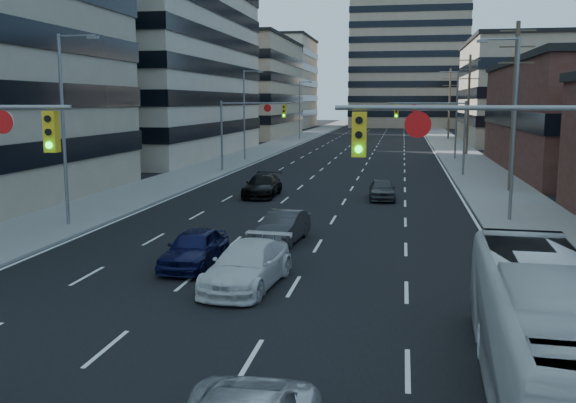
{
  "coord_description": "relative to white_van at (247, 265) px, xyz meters",
  "views": [
    {
      "loc": [
        5.14,
        -7.82,
        5.95
      ],
      "look_at": [
        0.94,
        15.78,
        2.2
      ],
      "focal_mm": 40.0,
      "sensor_mm": 36.0,
      "label": 1
    }
  ],
  "objects": [
    {
      "name": "sidewalk_right",
      "position": [
        11.18,
        118.22,
        -0.63
      ],
      "size": [
        5.0,
        300.0,
        0.15
      ],
      "primitive_type": "cube",
      "color": "slate",
      "rests_on": "ground"
    },
    {
      "name": "sedan_grey_right",
      "position": [
        3.69,
        19.58,
        -0.05
      ],
      "size": [
        1.77,
        3.95,
        1.32
      ],
      "primitive_type": "imported",
      "rotation": [
        0.0,
        0.0,
        0.06
      ],
      "color": "#38383B",
      "rests_on": "ground"
    },
    {
      "name": "signal_far_right",
      "position": [
        7.37,
        33.22,
        3.59
      ],
      "size": [
        6.09,
        0.33,
        6.0
      ],
      "color": "slate",
      "rests_on": "ground"
    },
    {
      "name": "transit_bus",
      "position": [
        7.77,
        -6.74,
        0.67
      ],
      "size": [
        2.71,
        10.0,
        2.76
      ],
      "primitive_type": "imported",
      "rotation": [
        0.0,
        0.0,
        -0.04
      ],
      "color": "silver",
      "rests_on": "ground"
    },
    {
      "name": "utility_pole_block",
      "position": [
        11.88,
        24.22,
        5.07
      ],
      "size": [
        2.2,
        0.28,
        11.0
      ],
      "color": "#4C3D2D",
      "rests_on": "ground"
    },
    {
      "name": "sedan_grey_center",
      "position": [
        -0.07,
        6.67,
        -0.04
      ],
      "size": [
        1.85,
        4.18,
        1.33
      ],
      "primitive_type": "imported",
      "rotation": [
        0.0,
        0.0,
        -0.11
      ],
      "color": "#2C2C2E",
      "rests_on": "ground"
    },
    {
      "name": "streetlight_right_far",
      "position": [
        10.02,
        48.22,
        4.34
      ],
      "size": [
        2.03,
        0.22,
        9.0
      ],
      "color": "slate",
      "rests_on": "ground"
    },
    {
      "name": "sidewalk_left",
      "position": [
        -11.82,
        118.22,
        -0.63
      ],
      "size": [
        5.0,
        300.0,
        0.15
      ],
      "primitive_type": "cube",
      "color": "slate",
      "rests_on": "ground"
    },
    {
      "name": "road_surface",
      "position": [
        -0.32,
        118.22,
        -0.7
      ],
      "size": [
        18.0,
        300.0,
        0.02
      ],
      "primitive_type": "cube",
      "color": "black",
      "rests_on": "ground"
    },
    {
      "name": "signal_far_left",
      "position": [
        -8.0,
        33.22,
        3.59
      ],
      "size": [
        6.09,
        0.33,
        6.0
      ],
      "color": "slate",
      "rests_on": "ground"
    },
    {
      "name": "apartment_tower",
      "position": [
        5.68,
        138.22,
        28.29
      ],
      "size": [
        26.0,
        26.0,
        58.0
      ],
      "primitive_type": "cube",
      "color": "gray",
      "rests_on": "ground"
    },
    {
      "name": "utility_pole_distant",
      "position": [
        11.88,
        84.22,
        5.07
      ],
      "size": [
        2.2,
        0.28,
        11.0
      ],
      "color": "#4C3D2D",
      "rests_on": "ground"
    },
    {
      "name": "streetlight_left_near",
      "position": [
        -10.66,
        8.22,
        4.34
      ],
      "size": [
        2.03,
        0.22,
        9.0
      ],
      "color": "slate",
      "rests_on": "ground"
    },
    {
      "name": "office_right_far",
      "position": [
        24.68,
        76.22,
        6.29
      ],
      "size": [
        22.0,
        28.0,
        14.0
      ],
      "primitive_type": "cube",
      "color": "gray",
      "rests_on": "ground"
    },
    {
      "name": "streetlight_left_far",
      "position": [
        -10.66,
        78.22,
        4.34
      ],
      "size": [
        2.03,
        0.22,
        9.0
      ],
      "color": "slate",
      "rests_on": "ground"
    },
    {
      "name": "bg_block_right",
      "position": [
        31.68,
        118.22,
        5.29
      ],
      "size": [
        22.0,
        22.0,
        12.0
      ],
      "primitive_type": "cube",
      "color": "gray",
      "rests_on": "ground"
    },
    {
      "name": "sedan_black_far",
      "position": [
        -3.78,
        19.53,
        -0.02
      ],
      "size": [
        1.99,
        4.79,
        1.39
      ],
      "primitive_type": "imported",
      "rotation": [
        0.0,
        0.0,
        0.01
      ],
      "color": "black",
      "rests_on": "ground"
    },
    {
      "name": "signal_near_right",
      "position": [
        7.14,
        -3.78,
        3.62
      ],
      "size": [
        6.59,
        0.33,
        6.0
      ],
      "color": "slate",
      "rests_on": "ground"
    },
    {
      "name": "office_left_far",
      "position": [
        -24.32,
        88.22,
        7.29
      ],
      "size": [
        20.0,
        30.0,
        16.0
      ],
      "primitive_type": "cube",
      "color": "gray",
      "rests_on": "ground"
    },
    {
      "name": "white_van",
      "position": [
        0.0,
        0.0,
        0.0
      ],
      "size": [
        2.49,
        5.06,
        1.42
      ],
      "primitive_type": "imported",
      "rotation": [
        0.0,
        0.0,
        -0.11
      ],
      "color": "silver",
      "rests_on": "ground"
    },
    {
      "name": "utility_pole_midblock",
      "position": [
        11.88,
        54.22,
        5.07
      ],
      "size": [
        2.2,
        0.28,
        11.0
      ],
      "color": "#4C3D2D",
      "rests_on": "ground"
    },
    {
      "name": "streetlight_left_mid",
      "position": [
        -10.66,
        43.22,
        4.34
      ],
      "size": [
        2.03,
        0.22,
        9.0
      ],
      "color": "slate",
      "rests_on": "ground"
    },
    {
      "name": "office_left_mid",
      "position": [
        -27.32,
        48.22,
        13.29
      ],
      "size": [
        26.0,
        34.0,
        28.0
      ],
      "primitive_type": "cube",
      "color": "#ADA089",
      "rests_on": "ground"
    },
    {
      "name": "streetlight_right_near",
      "position": [
        10.02,
        13.22,
        4.34
      ],
      "size": [
        2.03,
        0.22,
        9.0
      ],
      "color": "slate",
      "rests_on": "ground"
    },
    {
      "name": "bg_block_left",
      "position": [
        -28.32,
        128.22,
        9.29
      ],
      "size": [
        24.0,
        24.0,
        20.0
      ],
      "primitive_type": "cube",
      "color": "#ADA089",
      "rests_on": "ground"
    },
    {
      "name": "sedan_blue",
      "position": [
        -2.47,
        2.07,
        -0.01
      ],
      "size": [
        1.78,
        4.15,
        1.4
      ],
      "primitive_type": "imported",
      "rotation": [
        0.0,
        0.0,
        -0.03
      ],
      "color": "#0C0F33",
      "rests_on": "ground"
    }
  ]
}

